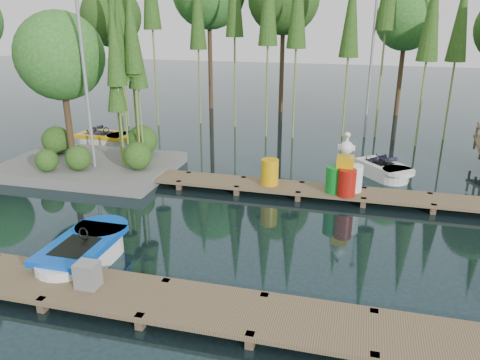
% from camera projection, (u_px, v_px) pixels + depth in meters
% --- Properties ---
extents(ground_plane, '(90.00, 90.00, 0.00)m').
position_uv_depth(ground_plane, '(219.00, 220.00, 13.60)').
color(ground_plane, '#1C3035').
extents(near_dock, '(18.00, 1.50, 0.50)m').
position_uv_depth(near_dock, '(154.00, 299.00, 9.42)').
color(near_dock, brown).
rests_on(near_dock, ground).
extents(far_dock, '(15.00, 1.20, 0.50)m').
position_uv_depth(far_dock, '(270.00, 186.00, 15.56)').
color(far_dock, brown).
rests_on(far_dock, ground).
extents(island, '(6.20, 4.20, 6.75)m').
position_uv_depth(island, '(79.00, 85.00, 17.02)').
color(island, slate).
rests_on(island, ground).
extents(tree_screen, '(34.42, 18.53, 10.31)m').
position_uv_depth(tree_screen, '(242.00, 3.00, 21.67)').
color(tree_screen, '#422E1C').
rests_on(tree_screen, ground).
extents(lamp_island, '(0.30, 0.30, 7.25)m').
position_uv_depth(lamp_island, '(83.00, 57.00, 15.74)').
color(lamp_island, gray).
rests_on(lamp_island, ground).
extents(lamp_rear, '(0.30, 0.30, 7.25)m').
position_uv_depth(lamp_rear, '(373.00, 46.00, 21.23)').
color(lamp_rear, gray).
rests_on(lamp_rear, ground).
extents(boat_blue, '(1.32, 2.91, 0.98)m').
position_uv_depth(boat_blue, '(83.00, 253.00, 11.12)').
color(boat_blue, white).
rests_on(boat_blue, ground).
extents(boat_yellow_far, '(2.93, 1.47, 1.43)m').
position_uv_depth(boat_yellow_far, '(105.00, 140.00, 20.96)').
color(boat_yellow_far, white).
rests_on(boat_yellow_far, ground).
extents(boat_white_far, '(2.41, 2.60, 1.16)m').
position_uv_depth(boat_white_far, '(383.00, 170.00, 17.05)').
color(boat_white_far, white).
rests_on(boat_white_far, ground).
extents(utility_cabinet, '(0.45, 0.38, 0.56)m').
position_uv_depth(utility_cabinet, '(88.00, 275.00, 9.65)').
color(utility_cabinet, gray).
rests_on(utility_cabinet, near_dock).
extents(yellow_barrel, '(0.57, 0.57, 0.86)m').
position_uv_depth(yellow_barrel, '(270.00, 172.00, 15.39)').
color(yellow_barrel, '#DB9D0B').
rests_on(yellow_barrel, far_dock).
extents(drum_cluster, '(1.13, 1.04, 1.96)m').
position_uv_depth(drum_cluster, '(345.00, 175.00, 14.63)').
color(drum_cluster, '#0D791F').
rests_on(drum_cluster, far_dock).
extents(seagull_post, '(0.50, 0.27, 0.79)m').
position_uv_depth(seagull_post, '(339.00, 175.00, 14.82)').
color(seagull_post, gray).
rests_on(seagull_post, far_dock).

